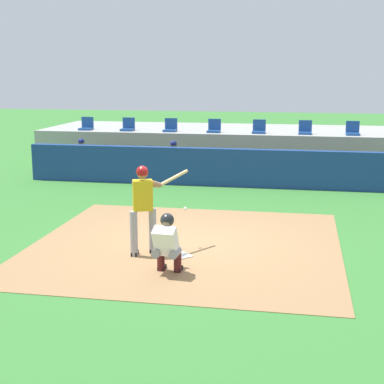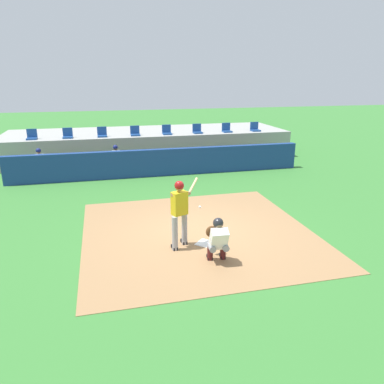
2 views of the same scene
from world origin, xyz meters
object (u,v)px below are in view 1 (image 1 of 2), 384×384
object	(u,v)px
stadium_seat_3	(214,129)
stadium_seat_4	(259,129)
stadium_seat_0	(87,126)
stadium_seat_2	(170,128)
catcher_crouched	(167,241)
dugout_player_0	(80,157)
stadium_seat_1	(128,127)
batter_at_plate	(144,204)
home_plate	(178,256)
dugout_player_1	(173,159)
stadium_seat_6	(353,131)
stadium_seat_5	(305,130)

from	to	relation	value
stadium_seat_3	stadium_seat_4	size ratio (longest dim) A/B	1.00
stadium_seat_0	stadium_seat_2	distance (m)	3.25
catcher_crouched	stadium_seat_4	world-z (taller)	stadium_seat_4
dugout_player_0	stadium_seat_1	world-z (taller)	stadium_seat_1
batter_at_plate	home_plate	bearing A→B (deg)	-1.32
batter_at_plate	catcher_crouched	world-z (taller)	batter_at_plate
home_plate	stadium_seat_2	xyz separation A→B (m)	(-2.44, 10.18, 1.51)
catcher_crouched	stadium_seat_1	bearing A→B (deg)	110.06
home_plate	stadium_seat_1	distance (m)	11.06
batter_at_plate	dugout_player_1	xyz separation A→B (m)	(-1.22, 8.13, -0.36)
stadium_seat_0	stadium_seat_6	bearing A→B (deg)	0.00
stadium_seat_4	dugout_player_1	bearing A→B (deg)	-143.16
stadium_seat_3	stadium_seat_5	size ratio (longest dim) A/B	1.00
stadium_seat_3	stadium_seat_6	distance (m)	4.88
stadium_seat_4	stadium_seat_6	size ratio (longest dim) A/B	1.00
stadium_seat_4	stadium_seat_5	distance (m)	1.62
stadium_seat_6	stadium_seat_5	bearing A→B (deg)	180.00
home_plate	stadium_seat_0	xyz separation A→B (m)	(-5.69, 10.18, 1.51)
dugout_player_0	stadium_seat_3	distance (m)	4.89
stadium_seat_0	stadium_seat_5	distance (m)	8.12
stadium_seat_1	stadium_seat_2	bearing A→B (deg)	0.00
stadium_seat_3	stadium_seat_0	bearing A→B (deg)	180.00
stadium_seat_3	stadium_seat_6	xyz separation A→B (m)	(4.88, 0.00, 0.00)
stadium_seat_3	home_plate	bearing A→B (deg)	-85.44
home_plate	stadium_seat_2	world-z (taller)	stadium_seat_2
stadium_seat_4	stadium_seat_2	bearing A→B (deg)	180.00
stadium_seat_3	stadium_seat_5	xyz separation A→B (m)	(3.25, 0.00, 0.00)
home_plate	stadium_seat_3	xyz separation A→B (m)	(-0.81, 10.18, 1.51)
dugout_player_1	stadium_seat_3	xyz separation A→B (m)	(1.09, 2.03, 0.86)
stadium_seat_0	stadium_seat_3	world-z (taller)	same
dugout_player_1	stadium_seat_4	xyz separation A→B (m)	(2.72, 2.03, 0.86)
dugout_player_0	stadium_seat_2	distance (m)	3.52
stadium_seat_2	stadium_seat_3	xyz separation A→B (m)	(1.62, 0.00, 0.00)
catcher_crouched	stadium_seat_4	size ratio (longest dim) A/B	4.19
home_plate	dugout_player_0	size ratio (longest dim) A/B	0.34
batter_at_plate	dugout_player_0	bearing A→B (deg)	118.95
batter_at_plate	stadium_seat_4	world-z (taller)	stadium_seat_4
dugout_player_0	dugout_player_1	xyz separation A→B (m)	(3.27, 0.00, 0.00)
stadium_seat_3	dugout_player_1	bearing A→B (deg)	-118.21
stadium_seat_0	stadium_seat_5	bearing A→B (deg)	0.00
stadium_seat_1	stadium_seat_5	bearing A→B (deg)	0.00
dugout_player_0	stadium_seat_0	world-z (taller)	stadium_seat_0
batter_at_plate	stadium_seat_2	bearing A→B (deg)	99.81
catcher_crouched	stadium_seat_3	world-z (taller)	stadium_seat_3
stadium_seat_5	dugout_player_0	bearing A→B (deg)	-165.04
home_plate	stadium_seat_0	world-z (taller)	stadium_seat_0
dugout_player_1	stadium_seat_1	size ratio (longest dim) A/B	2.71
dugout_player_1	catcher_crouched	bearing A→B (deg)	-78.15
dugout_player_0	stadium_seat_1	xyz separation A→B (m)	(1.11, 2.03, 0.86)
catcher_crouched	dugout_player_0	bearing A→B (deg)	119.63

